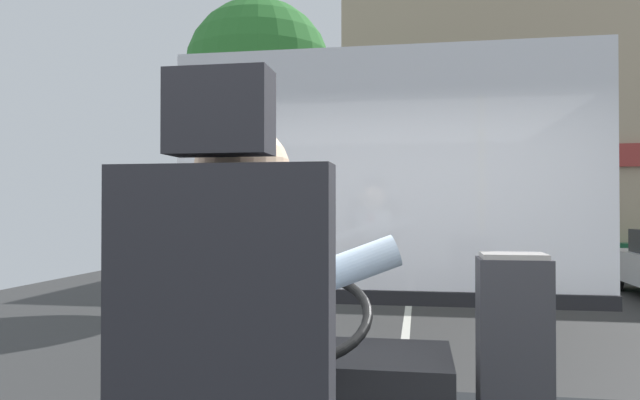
% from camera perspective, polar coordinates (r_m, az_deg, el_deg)
% --- Properties ---
extents(ground, '(18.00, 44.00, 0.06)m').
position_cam_1_polar(ground, '(10.72, 8.51, -10.71)').
color(ground, '#323232').
extents(bus_driver, '(0.75, 0.54, 0.77)m').
position_cam_1_polar(bus_driver, '(1.49, -6.96, -11.85)').
color(bus_driver, '#282833').
rests_on(bus_driver, driver_seat).
extents(steering_console, '(1.10, 0.96, 0.77)m').
position_cam_1_polar(steering_console, '(2.67, 0.17, -18.22)').
color(steering_console, black).
rests_on(steering_console, bus_floor).
extents(fare_box, '(0.27, 0.21, 0.84)m').
position_cam_1_polar(fare_box, '(2.51, 18.21, -14.53)').
color(fare_box, '#333338').
rests_on(fare_box, bus_floor).
extents(windshield_panel, '(2.50, 0.08, 1.48)m').
position_cam_1_polar(windshield_panel, '(3.38, 6.27, -0.30)').
color(windshield_panel, white).
extents(street_tree, '(2.82, 2.82, 5.86)m').
position_cam_1_polar(street_tree, '(11.77, -5.95, 11.96)').
color(street_tree, '#4C3828').
rests_on(street_tree, ground).
extents(shop_building, '(12.17, 5.06, 7.94)m').
position_cam_1_polar(shop_building, '(19.52, 21.17, 5.57)').
color(shop_building, tan).
rests_on(shop_building, ground).
extents(parked_car_green, '(1.82, 4.27, 1.43)m').
position_cam_1_polar(parked_car_green, '(18.86, 25.44, -4.03)').
color(parked_car_green, '#195633').
rests_on(parked_car_green, ground).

